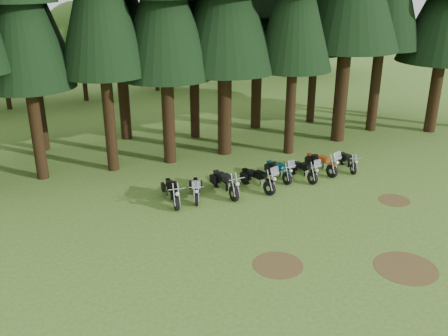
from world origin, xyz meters
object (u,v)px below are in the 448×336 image
(motorcycle_2, at_px, (225,184))
(motorcycle_6, at_px, (321,164))
(motorcycle_3, at_px, (258,180))
(motorcycle_5, at_px, (303,171))
(motorcycle_4, at_px, (278,171))
(motorcycle_1, at_px, (196,190))
(motorcycle_7, at_px, (348,162))
(motorcycle_0, at_px, (172,193))

(motorcycle_2, distance_m, motorcycle_6, 5.60)
(motorcycle_2, height_order, motorcycle_3, motorcycle_3)
(motorcycle_5, bearing_deg, motorcycle_6, 7.71)
(motorcycle_3, height_order, motorcycle_6, motorcycle_3)
(motorcycle_2, bearing_deg, motorcycle_4, 5.80)
(motorcycle_6, bearing_deg, motorcycle_5, -173.37)
(motorcycle_1, distance_m, motorcycle_4, 4.57)
(motorcycle_4, distance_m, motorcycle_7, 4.03)
(motorcycle_6, relative_size, motorcycle_7, 1.21)
(motorcycle_0, xyz_separation_m, motorcycle_5, (6.78, -0.12, -0.02))
(motorcycle_3, bearing_deg, motorcycle_0, 159.87)
(motorcycle_1, bearing_deg, motorcycle_5, 19.28)
(motorcycle_6, distance_m, motorcycle_7, 1.58)
(motorcycle_2, relative_size, motorcycle_3, 1.05)
(motorcycle_4, bearing_deg, motorcycle_3, -161.87)
(motorcycle_4, xyz_separation_m, motorcycle_5, (1.11, -0.48, 0.01))
(motorcycle_1, bearing_deg, motorcycle_0, -163.90)
(motorcycle_3, distance_m, motorcycle_4, 1.67)
(motorcycle_5, bearing_deg, motorcycle_2, 172.03)
(motorcycle_2, xyz_separation_m, motorcycle_5, (4.24, 0.02, -0.05))
(motorcycle_5, relative_size, motorcycle_7, 1.12)
(motorcycle_7, bearing_deg, motorcycle_4, -170.00)
(motorcycle_1, xyz_separation_m, motorcycle_7, (8.57, 0.14, -0.02))
(motorcycle_4, bearing_deg, motorcycle_2, -176.82)
(motorcycle_1, distance_m, motorcycle_2, 1.43)
(motorcycle_5, xyz_separation_m, motorcycle_6, (1.34, 0.38, 0.03))
(motorcycle_3, height_order, motorcycle_7, motorcycle_3)
(motorcycle_6, bearing_deg, motorcycle_3, 179.03)
(motorcycle_1, distance_m, motorcycle_3, 3.04)
(motorcycle_2, distance_m, motorcycle_7, 7.15)
(motorcycle_5, height_order, motorcycle_7, motorcycle_5)
(motorcycle_1, xyz_separation_m, motorcycle_4, (4.55, 0.43, 0.02))
(motorcycle_0, xyz_separation_m, motorcycle_7, (9.68, 0.07, -0.07))
(motorcycle_4, xyz_separation_m, motorcycle_6, (2.46, -0.10, 0.04))
(motorcycle_0, relative_size, motorcycle_4, 1.08)
(motorcycle_0, bearing_deg, motorcycle_1, 2.65)
(motorcycle_2, distance_m, motorcycle_5, 4.24)
(motorcycle_4, height_order, motorcycle_7, motorcycle_4)
(motorcycle_4, bearing_deg, motorcycle_5, -29.02)
(motorcycle_0, bearing_deg, motorcycle_6, 8.17)
(motorcycle_2, height_order, motorcycle_5, motorcycle_5)
(motorcycle_0, relative_size, motorcycle_3, 0.98)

